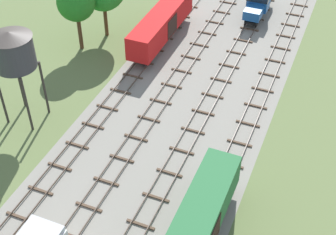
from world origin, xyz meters
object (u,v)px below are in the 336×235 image
at_px(freight_boxcar_centre_near, 195,229).
at_px(freight_boxcar_far_left_mid, 161,23).
at_px(shunter_loco_centre_left_midfar, 259,2).
at_px(water_tower, 13,51).

xyz_separation_m(freight_boxcar_centre_near, freight_boxcar_far_left_mid, (-13.92, 26.72, 0.00)).
bearing_deg(shunter_loco_centre_left_midfar, freight_boxcar_centre_near, -82.94).
distance_m(freight_boxcar_far_left_mid, shunter_loco_centre_left_midfar, 14.26).
bearing_deg(freight_boxcar_centre_near, freight_boxcar_far_left_mid, 117.53).
bearing_deg(freight_boxcar_far_left_mid, freight_boxcar_centre_near, -62.47).
xyz_separation_m(shunter_loco_centre_left_midfar, water_tower, (-15.86, -29.24, 5.75)).
distance_m(freight_boxcar_centre_near, freight_boxcar_far_left_mid, 30.13).
bearing_deg(water_tower, freight_boxcar_centre_near, -22.01).
xyz_separation_m(freight_boxcar_centre_near, shunter_loco_centre_left_midfar, (-4.65, 37.53, -0.44)).
relative_size(freight_boxcar_centre_near, water_tower, 1.45).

